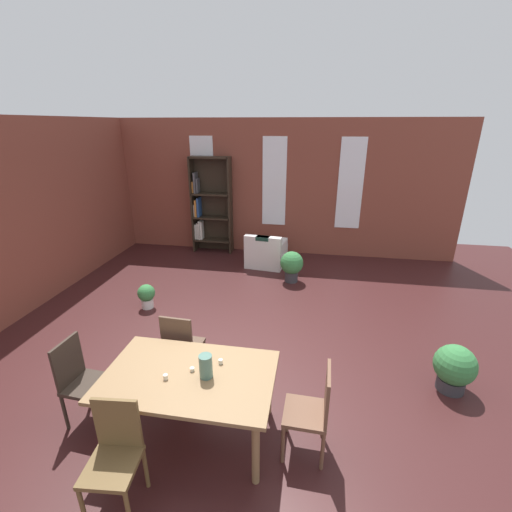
# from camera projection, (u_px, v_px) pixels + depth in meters

# --- Properties ---
(ground_plane) EXTENTS (11.92, 11.92, 0.00)m
(ground_plane) POSITION_uv_depth(u_px,v_px,m) (229.00, 373.00, 4.44)
(ground_plane) COLOR #3C1A1A
(back_wall_brick) EXTENTS (8.34, 0.12, 3.10)m
(back_wall_brick) POSITION_uv_depth(u_px,v_px,m) (274.00, 188.00, 8.16)
(back_wall_brick) COLOR brown
(back_wall_brick) RESTS_ON ground
(window_pane_0) EXTENTS (0.55, 0.02, 2.02)m
(window_pane_0) POSITION_uv_depth(u_px,v_px,m) (203.00, 180.00, 8.31)
(window_pane_0) COLOR white
(window_pane_1) EXTENTS (0.55, 0.02, 2.02)m
(window_pane_1) POSITION_uv_depth(u_px,v_px,m) (274.00, 182.00, 8.04)
(window_pane_1) COLOR white
(window_pane_2) EXTENTS (0.55, 0.02, 2.02)m
(window_pane_2) POSITION_uv_depth(u_px,v_px,m) (350.00, 184.00, 7.77)
(window_pane_2) COLOR white
(dining_table) EXTENTS (1.63, 1.01, 0.74)m
(dining_table) POSITION_uv_depth(u_px,v_px,m) (190.00, 381.00, 3.36)
(dining_table) COLOR olive
(dining_table) RESTS_ON ground
(vase_on_table) EXTENTS (0.13, 0.13, 0.23)m
(vase_on_table) POSITION_uv_depth(u_px,v_px,m) (206.00, 366.00, 3.26)
(vase_on_table) COLOR #4C7266
(vase_on_table) RESTS_ON dining_table
(tealight_candle_0) EXTENTS (0.04, 0.04, 0.04)m
(tealight_candle_0) POSITION_uv_depth(u_px,v_px,m) (192.00, 369.00, 3.36)
(tealight_candle_0) COLOR silver
(tealight_candle_0) RESTS_ON dining_table
(tealight_candle_1) EXTENTS (0.04, 0.04, 0.05)m
(tealight_candle_1) POSITION_uv_depth(u_px,v_px,m) (166.00, 377.00, 3.25)
(tealight_candle_1) COLOR silver
(tealight_candle_1) RESTS_ON dining_table
(tealight_candle_2) EXTENTS (0.04, 0.04, 0.05)m
(tealight_candle_2) POSITION_uv_depth(u_px,v_px,m) (221.00, 362.00, 3.47)
(tealight_candle_2) COLOR silver
(tealight_candle_2) RESTS_ON dining_table
(dining_chair_head_right) EXTENTS (0.41, 0.41, 0.95)m
(dining_chair_head_right) POSITION_uv_depth(u_px,v_px,m) (313.00, 409.00, 3.22)
(dining_chair_head_right) COLOR brown
(dining_chair_head_right) RESTS_ON ground
(dining_chair_head_left) EXTENTS (0.43, 0.43, 0.95)m
(dining_chair_head_left) POSITION_uv_depth(u_px,v_px,m) (81.00, 379.00, 3.60)
(dining_chair_head_left) COLOR #342920
(dining_chair_head_left) RESTS_ON ground
(dining_chair_far_left) EXTENTS (0.42, 0.42, 0.95)m
(dining_chair_far_left) POSITION_uv_depth(u_px,v_px,m) (182.00, 345.00, 4.14)
(dining_chair_far_left) COLOR brown
(dining_chair_far_left) RESTS_ON ground
(dining_chair_near_left) EXTENTS (0.44, 0.44, 0.95)m
(dining_chair_near_left) POSITION_uv_depth(u_px,v_px,m) (115.00, 453.00, 2.79)
(dining_chair_near_left) COLOR brown
(dining_chair_near_left) RESTS_ON ground
(bookshelf_tall) EXTENTS (0.95, 0.32, 2.28)m
(bookshelf_tall) POSITION_uv_depth(u_px,v_px,m) (209.00, 206.00, 8.32)
(bookshelf_tall) COLOR #2D2319
(bookshelf_tall) RESTS_ON ground
(armchair_white) EXTENTS (0.89, 0.89, 0.75)m
(armchair_white) POSITION_uv_depth(u_px,v_px,m) (266.00, 253.00, 7.74)
(armchair_white) COLOR silver
(armchair_white) RESTS_ON ground
(potted_plant_by_shelf) EXTENTS (0.46, 0.46, 0.63)m
(potted_plant_by_shelf) POSITION_uv_depth(u_px,v_px,m) (292.00, 265.00, 6.90)
(potted_plant_by_shelf) COLOR #333338
(potted_plant_by_shelf) RESTS_ON ground
(potted_plant_corner) EXTENTS (0.47, 0.47, 0.59)m
(potted_plant_corner) POSITION_uv_depth(u_px,v_px,m) (454.00, 367.00, 4.07)
(potted_plant_corner) COLOR #333338
(potted_plant_corner) RESTS_ON ground
(potted_plant_window) EXTENTS (0.29, 0.29, 0.43)m
(potted_plant_window) POSITION_uv_depth(u_px,v_px,m) (146.00, 295.00, 5.94)
(potted_plant_window) COLOR silver
(potted_plant_window) RESTS_ON ground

